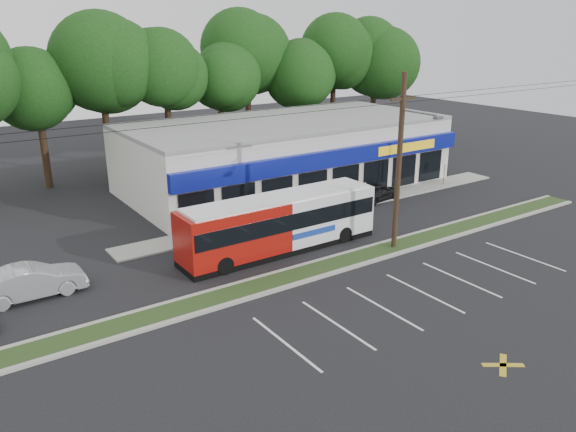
# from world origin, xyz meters

# --- Properties ---
(ground) EXTENTS (120.00, 120.00, 0.00)m
(ground) POSITION_xyz_m (0.00, 0.00, 0.00)
(ground) COLOR black
(ground) RESTS_ON ground
(grass_strip) EXTENTS (40.00, 1.60, 0.12)m
(grass_strip) POSITION_xyz_m (0.00, 1.00, 0.06)
(grass_strip) COLOR #203415
(grass_strip) RESTS_ON ground
(curb_south) EXTENTS (40.00, 0.25, 0.14)m
(curb_south) POSITION_xyz_m (0.00, 0.15, 0.07)
(curb_south) COLOR #9E9E93
(curb_south) RESTS_ON ground
(curb_north) EXTENTS (40.00, 0.25, 0.14)m
(curb_north) POSITION_xyz_m (0.00, 1.85, 0.07)
(curb_north) COLOR #9E9E93
(curb_north) RESTS_ON ground
(sidewalk) EXTENTS (32.00, 2.20, 0.10)m
(sidewalk) POSITION_xyz_m (5.00, 9.00, 0.05)
(sidewalk) COLOR #9E9E93
(sidewalk) RESTS_ON ground
(strip_mall) EXTENTS (25.00, 12.55, 5.30)m
(strip_mall) POSITION_xyz_m (5.50, 15.91, 2.65)
(strip_mall) COLOR beige
(strip_mall) RESTS_ON ground
(utility_pole) EXTENTS (50.00, 2.77, 10.00)m
(utility_pole) POSITION_xyz_m (2.83, 0.93, 5.41)
(utility_pole) COLOR black
(utility_pole) RESTS_ON ground
(lamp_post) EXTENTS (0.30, 0.30, 4.25)m
(lamp_post) POSITION_xyz_m (11.00, 8.80, 2.67)
(lamp_post) COLOR black
(lamp_post) RESTS_ON ground
(sign_post) EXTENTS (0.45, 0.10, 2.23)m
(sign_post) POSITION_xyz_m (16.00, 8.57, 1.56)
(sign_post) COLOR #59595E
(sign_post) RESTS_ON ground
(tree_line) EXTENTS (46.76, 6.76, 11.83)m
(tree_line) POSITION_xyz_m (4.00, 26.00, 8.42)
(tree_line) COLOR black
(tree_line) RESTS_ON ground
(metrobus) EXTENTS (12.12, 2.63, 3.25)m
(metrobus) POSITION_xyz_m (-2.60, 4.50, 1.72)
(metrobus) COLOR #9D120C
(metrobus) RESTS_ON ground
(car_dark) EXTENTS (4.30, 2.21, 1.40)m
(car_dark) POSITION_xyz_m (8.55, 8.50, 0.70)
(car_dark) COLOR black
(car_dark) RESTS_ON ground
(car_silver) EXTENTS (4.86, 1.71, 1.60)m
(car_silver) POSITION_xyz_m (-15.61, 6.19, 0.80)
(car_silver) COLOR #9FA1A6
(car_silver) RESTS_ON ground
(pedestrian_a) EXTENTS (0.71, 0.60, 1.66)m
(pedestrian_a) POSITION_xyz_m (2.67, 6.00, 0.83)
(pedestrian_a) COLOR beige
(pedestrian_a) RESTS_ON ground
(pedestrian_b) EXTENTS (0.84, 0.68, 1.61)m
(pedestrian_b) POSITION_xyz_m (7.28, 8.50, 0.80)
(pedestrian_b) COLOR silver
(pedestrian_b) RESTS_ON ground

